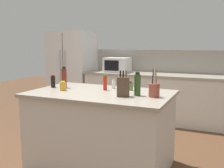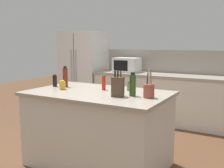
# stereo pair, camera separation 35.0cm
# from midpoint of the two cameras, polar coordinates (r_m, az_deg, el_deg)

# --- Properties ---
(ground_plane) EXTENTS (14.00, 14.00, 0.00)m
(ground_plane) POSITION_cam_midpoint_polar(r_m,az_deg,el_deg) (3.50, -5.43, -17.10)
(ground_plane) COLOR brown
(back_counter_run) EXTENTS (3.25, 0.66, 0.94)m
(back_counter_run) POSITION_cam_midpoint_polar(r_m,az_deg,el_deg) (5.20, 9.40, -3.03)
(back_counter_run) COLOR beige
(back_counter_run) RESTS_ON ground_plane
(wall_backsplash) EXTENTS (3.21, 0.03, 0.46)m
(wall_backsplash) POSITION_cam_midpoint_polar(r_m,az_deg,el_deg) (5.41, 10.43, 4.87)
(wall_backsplash) COLOR gray
(wall_backsplash) RESTS_ON back_counter_run
(kitchen_island) EXTENTS (1.72, 1.06, 0.94)m
(kitchen_island) POSITION_cam_midpoint_polar(r_m,az_deg,el_deg) (3.32, -5.55, -9.75)
(kitchen_island) COLOR beige
(kitchen_island) RESTS_ON ground_plane
(refrigerator) EXTENTS (0.94, 0.75, 1.80)m
(refrigerator) POSITION_cam_midpoint_polar(r_m,az_deg,el_deg) (6.06, -10.31, 2.71)
(refrigerator) COLOR white
(refrigerator) RESTS_ON ground_plane
(microwave) EXTENTS (0.50, 0.39, 0.30)m
(microwave) POSITION_cam_midpoint_polar(r_m,az_deg,el_deg) (5.44, -0.70, 4.17)
(microwave) COLOR white
(microwave) RESTS_ON back_counter_run
(knife_block) EXTENTS (0.15, 0.13, 0.29)m
(knife_block) POSITION_cam_midpoint_polar(r_m,az_deg,el_deg) (2.90, -0.99, -0.55)
(knife_block) COLOR #4C3828
(knife_block) RESTS_ON kitchen_island
(utensil_crock) EXTENTS (0.12, 0.12, 0.32)m
(utensil_crock) POSITION_cam_midpoint_polar(r_m,az_deg,el_deg) (2.90, 5.77, -1.25)
(utensil_crock) COLOR brown
(utensil_crock) RESTS_ON kitchen_island
(spice_jar_oregano) EXTENTS (0.06, 0.06, 0.11)m
(spice_jar_oregano) POSITION_cam_midpoint_polar(r_m,az_deg,el_deg) (3.30, 1.10, -0.52)
(spice_jar_oregano) COLOR #567038
(spice_jar_oregano) RESTS_ON kitchen_island
(salt_shaker) EXTENTS (0.04, 0.04, 0.12)m
(salt_shaker) POSITION_cam_midpoint_polar(r_m,az_deg,el_deg) (3.43, -2.59, -0.12)
(salt_shaker) COLOR silver
(salt_shaker) RESTS_ON kitchen_island
(vinegar_bottle) EXTENTS (0.07, 0.07, 0.28)m
(vinegar_bottle) POSITION_cam_midpoint_polar(r_m,az_deg,el_deg) (3.59, -13.15, 1.32)
(vinegar_bottle) COLOR maroon
(vinegar_bottle) RESTS_ON kitchen_island
(soy_sauce_bottle) EXTENTS (0.06, 0.06, 0.17)m
(soy_sauce_bottle) POSITION_cam_midpoint_polar(r_m,az_deg,el_deg) (3.64, -15.43, 0.51)
(soy_sauce_bottle) COLOR black
(soy_sauce_bottle) RESTS_ON kitchen_island
(honey_jar) EXTENTS (0.08, 0.08, 0.12)m
(honey_jar) POSITION_cam_midpoint_polar(r_m,az_deg,el_deg) (3.38, -13.58, -0.48)
(honey_jar) COLOR gold
(honey_jar) RESTS_ON kitchen_island
(olive_oil_bottle) EXTENTS (0.07, 0.07, 0.27)m
(olive_oil_bottle) POSITION_cam_midpoint_polar(r_m,az_deg,el_deg) (2.95, 2.19, -0.14)
(olive_oil_bottle) COLOR #2D4C1E
(olive_oil_bottle) RESTS_ON kitchen_island
(hot_sauce_bottle) EXTENTS (0.05, 0.05, 0.20)m
(hot_sauce_bottle) POSITION_cam_midpoint_polar(r_m,az_deg,el_deg) (3.32, -4.53, 0.23)
(hot_sauce_bottle) COLOR red
(hot_sauce_bottle) RESTS_ON kitchen_island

